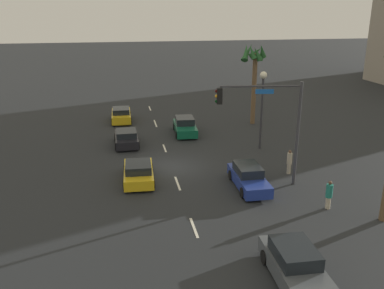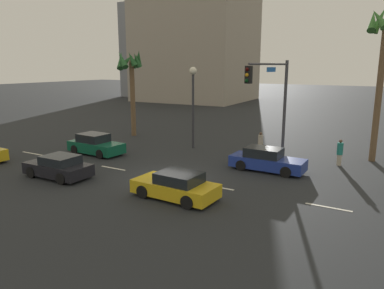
{
  "view_description": "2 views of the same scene",
  "coord_description": "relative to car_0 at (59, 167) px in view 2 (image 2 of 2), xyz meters",
  "views": [
    {
      "loc": [
        27.29,
        -3.51,
        10.84
      ],
      "look_at": [
        0.36,
        1.42,
        1.7
      ],
      "focal_mm": 38.87,
      "sensor_mm": 36.0,
      "label": 1
    },
    {
      "loc": [
        11.14,
        -16.45,
        6.25
      ],
      "look_at": [
        0.73,
        1.48,
        1.76
      ],
      "focal_mm": 34.13,
      "sensor_mm": 36.0,
      "label": 2
    }
  ],
  "objects": [
    {
      "name": "pedestrian_1",
      "position": [
        8.2,
        10.63,
        0.29
      ],
      "size": [
        0.46,
        0.46,
        1.7
      ],
      "color": "#B2A58C",
      "rests_on": "ground_plane"
    },
    {
      "name": "palm_tree_1",
      "position": [
        -4.55,
        12.13,
        5.19
      ],
      "size": [
        2.5,
        2.45,
        7.65
      ],
      "color": "brown",
      "rests_on": "ground_plane"
    },
    {
      "name": "traffic_signal",
      "position": [
        9.64,
        8.58,
        3.86
      ],
      "size": [
        0.98,
        5.2,
        6.59
      ],
      "color": "#38383D",
      "rests_on": "ground_plane"
    },
    {
      "name": "building_3",
      "position": [
        -17.0,
        46.0,
        10.07
      ],
      "size": [
        19.17,
        17.38,
        21.36
      ],
      "primitive_type": "cube",
      "rotation": [
        0.0,
        0.0,
        0.03
      ],
      "color": "#9E9384",
      "rests_on": "ground_plane"
    },
    {
      "name": "car_0",
      "position": [
        0.0,
        0.0,
        0.0
      ],
      "size": [
        3.95,
        1.96,
        1.29
      ],
      "color": "black",
      "rests_on": "ground_plane"
    },
    {
      "name": "car_1",
      "position": [
        9.8,
        7.27,
        0.04
      ],
      "size": [
        4.48,
        1.82,
        1.4
      ],
      "color": "navy",
      "rests_on": "ground_plane"
    },
    {
      "name": "lane_stripe_1",
      "position": [
        -6.15,
        2.96,
        -0.6
      ],
      "size": [
        2.58,
        0.14,
        0.01
      ],
      "primitive_type": "cube",
      "color": "silver",
      "rests_on": "ground_plane"
    },
    {
      "name": "palm_tree_0",
      "position": [
        15.14,
        13.02,
        6.8
      ],
      "size": [
        2.38,
        2.56,
        10.0
      ],
      "color": "brown",
      "rests_on": "ground_plane"
    },
    {
      "name": "ground_plane",
      "position": [
        5.48,
        2.96,
        -0.6
      ],
      "size": [
        220.0,
        220.0,
        0.0
      ],
      "primitive_type": "plane",
      "color": "#232628"
    },
    {
      "name": "streetlamp",
      "position": [
        2.82,
        10.44,
        3.71
      ],
      "size": [
        0.56,
        0.56,
        6.16
      ],
      "color": "#2D2D33",
      "rests_on": "ground_plane"
    },
    {
      "name": "car_4",
      "position": [
        -2.31,
        5.24,
        0.06
      ],
      "size": [
        4.31,
        2.09,
        1.46
      ],
      "color": "#0F5138",
      "rests_on": "ground_plane"
    },
    {
      "name": "lane_stripe_4",
      "position": [
        14.19,
        2.96,
        -0.6
      ],
      "size": [
        2.04,
        0.14,
        0.01
      ],
      "primitive_type": "cube",
      "color": "silver",
      "rests_on": "ground_plane"
    },
    {
      "name": "pedestrian_0",
      "position": [
        13.44,
        10.76,
        0.27
      ],
      "size": [
        0.52,
        0.52,
        1.68
      ],
      "color": "#B2A58C",
      "rests_on": "ground_plane"
    },
    {
      "name": "building_2",
      "position": [
        -23.85,
        50.94,
        8.62
      ],
      "size": [
        20.64,
        13.15,
        18.44
      ],
      "primitive_type": "cube",
      "rotation": [
        0.0,
        0.0,
        -0.02
      ],
      "color": "gray",
      "rests_on": "ground_plane"
    },
    {
      "name": "lane_stripe_2",
      "position": [
        1.4,
        2.96,
        -0.6
      ],
      "size": [
        1.93,
        0.14,
        0.01
      ],
      "primitive_type": "cube",
      "color": "silver",
      "rests_on": "ground_plane"
    },
    {
      "name": "car_2",
      "position": [
        7.6,
        0.53,
        0.01
      ],
      "size": [
        4.22,
        2.11,
        1.31
      ],
      "color": "gold",
      "rests_on": "ground_plane"
    },
    {
      "name": "lane_stripe_3",
      "position": [
        8.47,
        2.96,
        -0.6
      ],
      "size": [
        2.19,
        0.14,
        0.01
      ],
      "primitive_type": "cube",
      "color": "silver",
      "rests_on": "ground_plane"
    }
  ]
}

